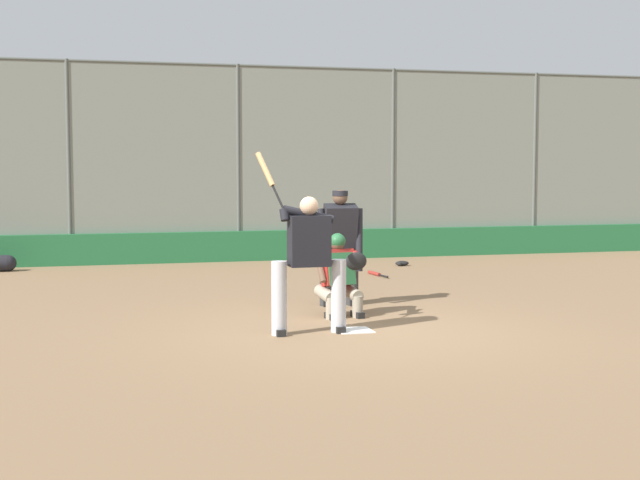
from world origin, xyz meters
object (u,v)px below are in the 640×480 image
object	(u,v)px
batter_at_plate	(308,259)
fielding_glove_on_dirt	(402,263)
spare_bat_near_backstop	(376,274)
umpire_home	(340,244)
catcher_behind_plate	(340,274)

from	to	relation	value
batter_at_plate	fielding_glove_on_dirt	world-z (taller)	batter_at_plate
spare_bat_near_backstop	batter_at_plate	bearing A→B (deg)	148.05
umpire_home	fielding_glove_on_dirt	world-z (taller)	umpire_home
catcher_behind_plate	umpire_home	distance (m)	1.00
catcher_behind_plate	spare_bat_near_backstop	bearing A→B (deg)	-122.30
catcher_behind_plate	spare_bat_near_backstop	distance (m)	4.71
umpire_home	fielding_glove_on_dirt	xyz separation A→B (m)	(-2.69, -4.79, -0.86)
batter_at_plate	umpire_home	bearing A→B (deg)	-116.76
catcher_behind_plate	umpire_home	bearing A→B (deg)	-113.90
fielding_glove_on_dirt	catcher_behind_plate	bearing A→B (deg)	62.67
spare_bat_near_backstop	fielding_glove_on_dirt	distance (m)	1.76
batter_at_plate	spare_bat_near_backstop	xyz separation A→B (m)	(-2.62, -5.36, -0.87)
fielding_glove_on_dirt	spare_bat_near_backstop	bearing A→B (deg)	54.17
catcher_behind_plate	fielding_glove_on_dirt	bearing A→B (deg)	-125.50
spare_bat_near_backstop	umpire_home	bearing A→B (deg)	147.86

